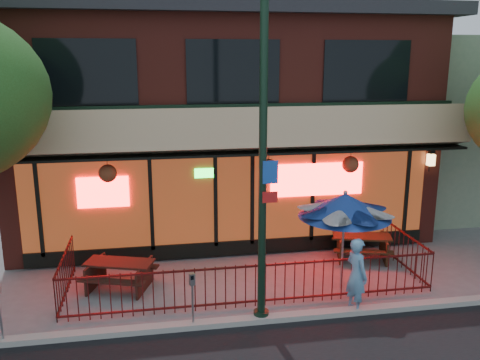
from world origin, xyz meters
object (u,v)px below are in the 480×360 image
(picnic_table_left, at_px, (120,271))
(pedestrian, at_px, (356,275))
(street_light, at_px, (263,173))
(patio_umbrella, at_px, (345,205))
(picnic_table_right, at_px, (362,243))
(parking_meter_near, at_px, (192,291))

(picnic_table_left, xyz_separation_m, pedestrian, (5.08, -1.99, 0.38))
(street_light, height_order, patio_umbrella, street_light)
(picnic_table_left, bearing_deg, patio_umbrella, -10.32)
(street_light, relative_size, picnic_table_right, 3.87)
(street_light, xyz_separation_m, pedestrian, (2.09, 0.05, -2.32))
(pedestrian, bearing_deg, picnic_table_left, 52.04)
(patio_umbrella, relative_size, parking_meter_near, 2.05)
(street_light, bearing_deg, pedestrian, 1.45)
(picnic_table_left, bearing_deg, picnic_table_right, 6.78)
(street_light, height_order, pedestrian, street_light)
(picnic_table_left, relative_size, picnic_table_right, 1.04)
(patio_umbrella, distance_m, pedestrian, 1.63)
(street_light, relative_size, picnic_table_left, 3.73)
(picnic_table_right, bearing_deg, patio_umbrella, -125.80)
(street_light, distance_m, picnic_table_left, 4.52)
(street_light, distance_m, parking_meter_near, 2.76)
(street_light, height_order, parking_meter_near, street_light)
(street_light, bearing_deg, parking_meter_near, -176.92)
(patio_umbrella, xyz_separation_m, pedestrian, (-0.08, -1.05, -1.24))
(picnic_table_right, relative_size, patio_umbrella, 0.75)
(street_light, xyz_separation_m, parking_meter_near, (-1.44, -0.08, -2.35))
(parking_meter_near, bearing_deg, patio_umbrella, 18.12)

